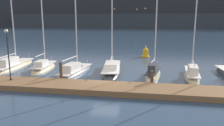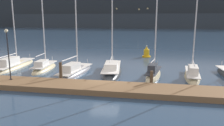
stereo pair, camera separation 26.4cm
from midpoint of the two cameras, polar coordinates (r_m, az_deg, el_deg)
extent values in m
plane|color=navy|center=(19.56, -1.50, -5.54)|extent=(400.00, 400.00, 0.00)
cube|color=brown|center=(17.85, -2.65, -6.48)|extent=(32.42, 2.80, 0.45)
cylinder|color=#4C3D2D|center=(20.40, -12.87, -2.40)|extent=(0.28, 0.28, 1.87)
cylinder|color=#4C3D2D|center=(18.88, 10.65, -4.13)|extent=(0.28, 0.28, 1.41)
ellipsoid|color=beige|center=(28.62, -23.89, -1.06)|extent=(2.43, 8.54, 1.27)
cube|color=silver|center=(28.52, -23.97, -0.07)|extent=(2.04, 7.17, 0.08)
cube|color=silver|center=(27.60, -25.11, 0.41)|extent=(1.34, 2.76, 0.81)
cylinder|color=silver|center=(28.62, -24.14, 10.68)|extent=(0.12, 0.12, 10.63)
cylinder|color=silver|center=(27.32, -25.46, 1.73)|extent=(0.29, 3.80, 0.09)
cylinder|color=silver|center=(31.81, -20.44, 1.76)|extent=(0.04, 0.04, 0.50)
ellipsoid|color=beige|center=(26.24, -16.95, -1.63)|extent=(2.07, 5.69, 1.18)
cube|color=silver|center=(26.12, -17.02, -0.39)|extent=(1.73, 4.78, 0.08)
cube|color=silver|center=(25.46, -17.64, 0.00)|extent=(1.12, 1.85, 0.55)
cylinder|color=silver|center=(26.06, -17.11, 7.60)|extent=(0.12, 0.12, 7.22)
cylinder|color=silver|center=(25.19, -17.87, 2.04)|extent=(0.27, 2.46, 0.09)
cylinder|color=silver|center=(28.41, -15.07, 1.16)|extent=(0.04, 0.04, 0.50)
ellipsoid|color=gray|center=(23.63, -9.23, -2.69)|extent=(2.61, 7.35, 1.25)
cube|color=silver|center=(23.52, -9.27, -1.56)|extent=(2.19, 6.18, 0.08)
cube|color=silver|center=(22.68, -10.25, -1.06)|extent=(1.33, 2.41, 0.71)
cylinder|color=silver|center=(23.46, -8.99, 9.10)|extent=(0.12, 0.12, 8.66)
cylinder|color=silver|center=(22.32, -10.57, 1.23)|extent=(0.47, 3.26, 0.09)
cylinder|color=silver|center=(26.41, -6.15, 0.51)|extent=(0.04, 0.04, 0.50)
ellipsoid|color=#2D3338|center=(23.64, 0.26, -2.53)|extent=(2.93, 8.01, 1.48)
cube|color=silver|center=(23.48, 0.26, -0.90)|extent=(2.46, 6.73, 0.08)
cube|color=silver|center=(22.49, 0.12, -0.57)|extent=(1.51, 2.63, 0.60)
cylinder|color=silver|center=(23.56, 0.37, 11.69)|extent=(0.12, 0.12, 10.24)
cylinder|color=silver|center=(22.12, 0.08, 1.15)|extent=(0.50, 3.59, 0.09)
cylinder|color=silver|center=(26.96, 0.72, 1.25)|extent=(0.04, 0.04, 0.50)
ellipsoid|color=beige|center=(22.27, 11.10, -3.63)|extent=(2.09, 5.34, 1.51)
cube|color=#333842|center=(22.11, 11.16, -1.94)|extent=(1.76, 4.49, 0.08)
cube|color=#333842|center=(21.41, 10.93, -1.26)|extent=(1.00, 1.77, 0.73)
cylinder|color=silver|center=(21.98, 11.71, 7.59)|extent=(0.12, 0.12, 7.30)
cylinder|color=silver|center=(21.21, 10.98, 0.56)|extent=(0.48, 2.20, 0.09)
cylinder|color=silver|center=(24.37, 12.09, -0.13)|extent=(0.04, 0.04, 0.50)
ellipsoid|color=beige|center=(23.46, 20.46, -3.39)|extent=(2.20, 6.60, 1.11)
cube|color=silver|center=(23.34, 20.54, -2.18)|extent=(1.84, 5.54, 0.08)
cube|color=silver|center=(22.49, 20.73, -1.66)|extent=(1.11, 2.16, 0.70)
cylinder|color=silver|center=(23.28, 21.25, 8.87)|extent=(0.12, 0.12, 8.93)
cylinder|color=silver|center=(22.19, 20.88, 0.02)|extent=(0.43, 2.92, 0.09)
cylinder|color=silver|center=(26.19, 20.20, -0.16)|extent=(0.04, 0.04, 0.50)
cylinder|color=silver|center=(27.95, 27.02, -0.03)|extent=(0.04, 0.04, 0.50)
cylinder|color=gold|center=(33.78, 9.20, 1.71)|extent=(1.26, 1.26, 0.16)
cylinder|color=gold|center=(33.69, 9.23, 2.68)|extent=(0.84, 0.84, 0.99)
cone|color=gold|center=(33.59, 9.27, 3.94)|extent=(0.59, 0.59, 0.50)
sphere|color=#F9EAB7|center=(33.55, 9.28, 4.45)|extent=(0.16, 0.16, 0.16)
cylinder|color=#2D2D33|center=(21.26, -24.59, -3.87)|extent=(0.24, 0.24, 0.06)
cylinder|color=#2D2D33|center=(20.84, -25.06, 1.63)|extent=(0.10, 0.10, 4.07)
sphere|color=#F9EAB7|center=(20.62, -25.58, 7.59)|extent=(0.32, 0.32, 0.32)
cube|color=#232B33|center=(145.58, 8.89, 12.97)|extent=(240.00, 16.00, 19.71)
cube|color=#2C363F|center=(136.37, 3.69, 10.87)|extent=(144.00, 10.00, 8.68)
cube|color=#F4DB8C|center=(141.92, 25.04, 10.25)|extent=(0.80, 0.10, 0.80)
cube|color=#F4DB8C|center=(141.80, -4.18, 12.30)|extent=(0.80, 0.10, 0.80)
cube|color=#F4DB8C|center=(137.76, 7.14, 13.76)|extent=(0.80, 0.10, 0.80)
cube|color=#F4DB8C|center=(143.78, -6.95, 9.62)|extent=(0.80, 0.10, 0.80)
cube|color=#F4DB8C|center=(139.24, 1.29, 14.00)|extent=(0.80, 0.10, 0.80)
cube|color=#F4DB8C|center=(142.67, 26.08, 9.37)|extent=(0.80, 0.10, 0.80)
cube|color=#F4DB8C|center=(137.59, 9.35, 13.90)|extent=(0.80, 0.10, 0.80)
cube|color=#F4DB8C|center=(143.08, 26.83, 10.87)|extent=(0.80, 0.10, 0.80)
camera|label=1|loc=(0.13, -89.67, 0.07)|focal=35.00mm
camera|label=2|loc=(0.13, 90.33, -0.07)|focal=35.00mm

